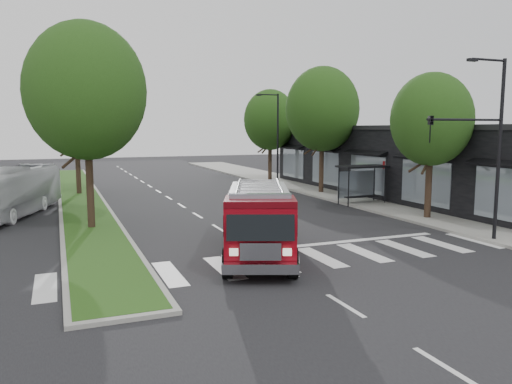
{
  "coord_description": "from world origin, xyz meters",
  "views": [
    {
      "loc": [
        -7.47,
        -19.79,
        5.04
      ],
      "look_at": [
        1.95,
        3.73,
        1.8
      ],
      "focal_mm": 35.0,
      "sensor_mm": 36.0,
      "label": 1
    }
  ],
  "objects": [
    {
      "name": "ground",
      "position": [
        0.0,
        0.0,
        0.0
      ],
      "size": [
        140.0,
        140.0,
        0.0
      ],
      "primitive_type": "plane",
      "color": "black",
      "rests_on": "ground"
    },
    {
      "name": "sidewalk_right",
      "position": [
        12.5,
        10.0,
        0.07
      ],
      "size": [
        5.0,
        80.0,
        0.15
      ],
      "primitive_type": "cube",
      "color": "gray",
      "rests_on": "ground"
    },
    {
      "name": "median",
      "position": [
        -6.0,
        18.0,
        0.08
      ],
      "size": [
        3.0,
        50.0,
        0.15
      ],
      "color": "gray",
      "rests_on": "ground"
    },
    {
      "name": "storefront_row",
      "position": [
        17.0,
        10.0,
        2.5
      ],
      "size": [
        8.0,
        30.0,
        5.0
      ],
      "primitive_type": "cube",
      "color": "black",
      "rests_on": "ground"
    },
    {
      "name": "bus_shelter",
      "position": [
        11.2,
        8.15,
        2.04
      ],
      "size": [
        3.2,
        1.6,
        2.61
      ],
      "color": "black",
      "rests_on": "ground"
    },
    {
      "name": "tree_right_near",
      "position": [
        11.5,
        2.0,
        5.51
      ],
      "size": [
        4.4,
        4.4,
        8.05
      ],
      "color": "black",
      "rests_on": "ground"
    },
    {
      "name": "tree_right_mid",
      "position": [
        11.5,
        14.0,
        6.49
      ],
      "size": [
        5.6,
        5.6,
        9.72
      ],
      "color": "black",
      "rests_on": "ground"
    },
    {
      "name": "tree_right_far",
      "position": [
        11.5,
        24.0,
        5.84
      ],
      "size": [
        5.0,
        5.0,
        8.73
      ],
      "color": "black",
      "rests_on": "ground"
    },
    {
      "name": "tree_median_near",
      "position": [
        -6.0,
        6.0,
        6.81
      ],
      "size": [
        5.8,
        5.8,
        10.16
      ],
      "color": "black",
      "rests_on": "ground"
    },
    {
      "name": "tree_median_far",
      "position": [
        -6.0,
        20.0,
        6.49
      ],
      "size": [
        5.6,
        5.6,
        9.72
      ],
      "color": "black",
      "rests_on": "ground"
    },
    {
      "name": "streetlight_right_near",
      "position": [
        9.61,
        -3.5,
        4.67
      ],
      "size": [
        4.08,
        0.22,
        8.0
      ],
      "color": "black",
      "rests_on": "ground"
    },
    {
      "name": "streetlight_right_far",
      "position": [
        10.35,
        20.0,
        4.48
      ],
      "size": [
        2.11,
        0.2,
        8.0
      ],
      "color": "black",
      "rests_on": "ground"
    },
    {
      "name": "fire_engine",
      "position": [
        -0.08,
        -1.68,
        1.37
      ],
      "size": [
        5.29,
        8.56,
        2.86
      ],
      "rotation": [
        0.0,
        0.0,
        -0.38
      ],
      "color": "#56040B",
      "rests_on": "ground"
    },
    {
      "name": "city_bus",
      "position": [
        -10.0,
        11.82,
        1.43
      ],
      "size": [
        5.43,
        10.52,
        2.86
      ],
      "primitive_type": "imported",
      "rotation": [
        0.0,
        0.0,
        -0.31
      ],
      "color": "silver",
      "rests_on": "ground"
    }
  ]
}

